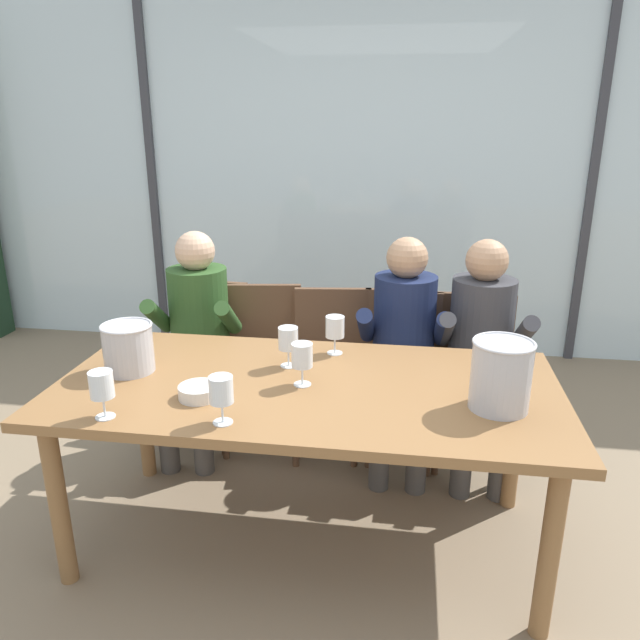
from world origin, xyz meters
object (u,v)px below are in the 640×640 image
chair_right_of_center (399,361)px  person_navy_polo (403,339)px  chair_near_window_right (473,365)px  wine_glass_by_left_taster (302,357)px  wine_glass_spare_empty (221,392)px  wine_glass_by_right_taster (288,340)px  dining_table (307,401)px  chair_left_of_center (264,352)px  person_charcoal_jacket (482,343)px  wine_glass_near_bucket (102,387)px  chair_near_curtain (208,347)px  person_olive_shirt (196,328)px  ice_bucket_primary (501,374)px  chair_center (333,358)px  ice_bucket_secondary (128,347)px  wine_glass_center_pour (335,328)px  tasting_bowl (199,392)px

chair_right_of_center → person_navy_polo: person_navy_polo is taller
chair_near_window_right → wine_glass_by_left_taster: wine_glass_by_left_taster is taller
person_navy_polo → wine_glass_spare_empty: bearing=-118.3°
wine_glass_by_right_taster → dining_table: bearing=-56.6°
wine_glass_by_left_taster → wine_glass_by_right_taster: size_ratio=1.00×
chair_left_of_center → person_navy_polo: (0.77, -0.13, 0.17)m
person_charcoal_jacket → dining_table: bearing=-135.9°
wine_glass_near_bucket → chair_near_window_right: bearing=42.3°
chair_near_window_right → person_charcoal_jacket: size_ratio=0.73×
chair_near_curtain → chair_left_of_center: bearing=-0.6°
person_olive_shirt → ice_bucket_primary: size_ratio=4.57×
dining_table → person_navy_polo: (0.37, 0.76, 0.01)m
chair_left_of_center → person_charcoal_jacket: person_charcoal_jacket is taller
chair_center → chair_near_window_right: bearing=-6.5°
chair_right_of_center → wine_glass_near_bucket: wine_glass_near_bucket is taller
person_navy_polo → wine_glass_near_bucket: bearing=-131.9°
ice_bucket_primary → chair_near_window_right: bearing=88.8°
wine_glass_by_left_taster → wine_glass_near_bucket: size_ratio=1.00×
wine_glass_by_right_taster → wine_glass_spare_empty: 0.54m
wine_glass_near_bucket → person_navy_polo: bearing=48.2°
chair_left_of_center → person_olive_shirt: size_ratio=0.73×
chair_near_window_right → wine_glass_by_left_taster: (-0.76, -0.90, 0.36)m
chair_center → wine_glass_by_left_taster: size_ratio=4.96×
ice_bucket_secondary → person_olive_shirt: bearing=88.8°
person_olive_shirt → chair_near_curtain: bearing=85.2°
wine_glass_near_bucket → chair_left_of_center: bearing=78.8°
dining_table → chair_center: 0.89m
ice_bucket_primary → wine_glass_near_bucket: 1.41m
dining_table → person_charcoal_jacket: (0.76, 0.76, 0.01)m
person_olive_shirt → ice_bucket_primary: person_olive_shirt is taller
ice_bucket_primary → wine_glass_by_right_taster: (-0.83, 0.27, -0.01)m
ice_bucket_primary → chair_center: bearing=126.8°
wine_glass_center_pour → dining_table: bearing=-101.6°
ice_bucket_primary → wine_glass_center_pour: ice_bucket_primary is taller
wine_glass_near_bucket → wine_glass_center_pour: bearing=45.1°
wine_glass_center_pour → wine_glass_spare_empty: size_ratio=1.00×
chair_near_curtain → ice_bucket_secondary: 0.97m
chair_left_of_center → ice_bucket_primary: (1.12, -1.00, 0.37)m
chair_near_curtain → chair_left_of_center: size_ratio=1.00×
tasting_bowl → wine_glass_spare_empty: 0.25m
chair_center → person_olive_shirt: person_olive_shirt is taller
chair_right_of_center → wine_glass_by_right_taster: 0.93m
chair_center → person_navy_polo: bearing=-24.1°
person_olive_shirt → person_navy_polo: (1.10, -0.00, 0.00)m
chair_left_of_center → wine_glass_spare_empty: size_ratio=4.96×
dining_table → wine_glass_by_right_taster: bearing=123.4°
wine_glass_by_right_taster → ice_bucket_secondary: bearing=-167.1°
ice_bucket_primary → wine_glass_spare_empty: size_ratio=1.49×
person_olive_shirt → tasting_bowl: bearing=-74.0°
person_olive_shirt → person_charcoal_jacket: size_ratio=1.00×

